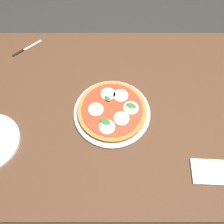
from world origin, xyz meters
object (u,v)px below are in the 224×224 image
object	(u,v)px
napkin	(209,172)
knife	(23,50)
dining_table	(111,118)
pizza	(112,110)
serving_tray	(112,112)

from	to	relation	value
napkin	knife	distance (m)	0.98
dining_table	pizza	distance (m)	0.13
dining_table	pizza	world-z (taller)	pizza
serving_tray	dining_table	bearing A→B (deg)	95.68
napkin	knife	bearing A→B (deg)	142.85
pizza	napkin	distance (m)	0.43
serving_tray	pizza	xyz separation A→B (m)	(-0.00, 0.00, 0.02)
pizza	knife	bearing A→B (deg)	141.15
dining_table	knife	distance (m)	0.55
serving_tray	pizza	world-z (taller)	pizza
dining_table	knife	size ratio (longest dim) A/B	11.01
dining_table	knife	world-z (taller)	knife
napkin	knife	size ratio (longest dim) A/B	1.03
dining_table	knife	bearing A→B (deg)	143.64
napkin	serving_tray	bearing A→B (deg)	145.15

